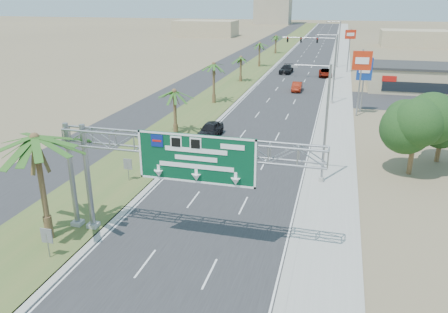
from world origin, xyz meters
The scene contains 29 objects.
road centered at (0.00, 110.00, 0.01)m, with size 12.00×300.00×0.02m, color #28282B.
sidewalk_right centered at (8.50, 110.00, 0.05)m, with size 4.00×300.00×0.10m, color #9E9B93.
median_grass centered at (-10.00, 110.00, 0.06)m, with size 7.00×300.00×0.12m, color #46602A.
opposing_road centered at (-17.00, 110.00, 0.01)m, with size 8.00×300.00×0.02m, color #28282B.
sign_gantry centered at (-1.06, 9.93, 6.06)m, with size 16.75×1.24×7.50m.
palm_near centered at (-9.20, 8.00, 6.93)m, with size 5.70×5.70×8.35m.
palm_row_b centered at (-9.50, 32.00, 4.90)m, with size 3.99×3.99×5.95m.
palm_row_c centered at (-9.50, 48.00, 5.66)m, with size 3.99×3.99×6.75m.
palm_row_d centered at (-9.50, 66.00, 4.42)m, with size 3.99×3.99×5.45m.
palm_row_e centered at (-9.50, 85.00, 5.09)m, with size 3.99×3.99×6.15m.
palm_row_f centered at (-9.50, 110.00, 4.71)m, with size 3.99×3.99×5.75m.
streetlight_near centered at (7.30, 22.00, 4.69)m, with size 3.27×0.44×10.00m.
streetlight_mid centered at (7.30, 52.00, 4.69)m, with size 3.27×0.44×10.00m.
streetlight_far centered at (7.30, 88.00, 4.69)m, with size 3.27×0.44×10.00m.
signal_mast centered at (5.17, 71.97, 4.85)m, with size 10.28×0.71×8.00m.
store_building centered at (22.00, 66.00, 2.00)m, with size 18.00×10.00×4.00m, color tan.
oak_near centered at (15.00, 26.00, 4.53)m, with size 4.50×4.50×6.80m.
oak_far centered at (18.00, 30.00, 3.82)m, with size 3.50×3.50×5.60m.
median_signback_a centered at (-7.80, 6.00, 1.45)m, with size 0.75×0.08×2.08m.
median_signback_b centered at (-8.50, 18.00, 1.45)m, with size 0.75×0.08×2.08m.
building_distant_left centered at (-45.00, 160.00, 3.00)m, with size 24.00×14.00×6.00m, color tan.
building_distant_right centered at (30.00, 140.00, 2.50)m, with size 20.00×12.00×5.00m, color tan.
car_left_lane centered at (-5.31, 31.88, 0.84)m, with size 1.99×4.96×1.69m, color black.
car_mid_lane centered at (1.50, 60.10, 0.74)m, with size 1.57×4.51×1.49m, color maroon.
car_right_lane centered at (5.50, 75.69, 0.74)m, with size 2.47×5.35×1.49m, color gray.
car_far centered at (-2.48, 77.82, 0.82)m, with size 2.30×5.66×1.64m, color black.
pole_sign_red_near centered at (10.87, 45.81, 6.80)m, with size 2.41×0.47×8.67m.
pole_sign_blue centered at (11.41, 48.09, 5.60)m, with size 2.01×0.41×7.59m.
pole_sign_red_far centered at (9.70, 81.87, 6.99)m, with size 2.16×1.09×8.83m.
Camera 1 is at (8.18, -13.25, 14.96)m, focal length 35.00 mm.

